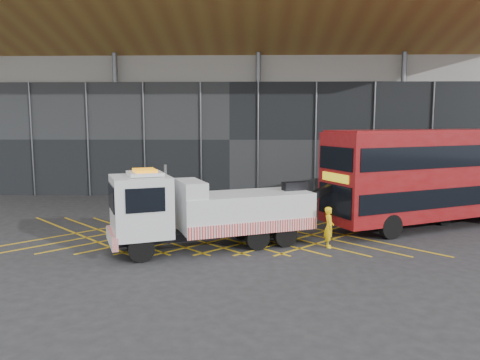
{
  "coord_description": "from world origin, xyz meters",
  "views": [
    {
      "loc": [
        3.62,
        -21.53,
        5.33
      ],
      "look_at": [
        3.0,
        1.5,
        2.4
      ],
      "focal_mm": 35.0,
      "sensor_mm": 36.0,
      "label": 1
    }
  ],
  "objects_px": {
    "bus_towed": "(434,173)",
    "worker": "(329,227)",
    "recovery_truck": "(207,210)",
    "bus_second": "(474,178)"
  },
  "relations": [
    {
      "from": "bus_towed",
      "to": "worker",
      "type": "distance_m",
      "value": 7.52
    },
    {
      "from": "recovery_truck",
      "to": "worker",
      "type": "bearing_deg",
      "value": -19.17
    },
    {
      "from": "worker",
      "to": "recovery_truck",
      "type": "bearing_deg",
      "value": 96.14
    },
    {
      "from": "recovery_truck",
      "to": "bus_second",
      "type": "xyz_separation_m",
      "value": [
        14.11,
        6.73,
        0.56
      ]
    },
    {
      "from": "worker",
      "to": "bus_towed",
      "type": "bearing_deg",
      "value": -51.3
    },
    {
      "from": "bus_second",
      "to": "worker",
      "type": "height_order",
      "value": "bus_second"
    },
    {
      "from": "recovery_truck",
      "to": "bus_towed",
      "type": "xyz_separation_m",
      "value": [
        11.04,
        4.53,
        1.1
      ]
    },
    {
      "from": "recovery_truck",
      "to": "worker",
      "type": "relative_size",
      "value": 5.63
    },
    {
      "from": "bus_second",
      "to": "recovery_truck",
      "type": "bearing_deg",
      "value": -177.66
    },
    {
      "from": "bus_towed",
      "to": "worker",
      "type": "relative_size",
      "value": 6.92
    }
  ]
}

